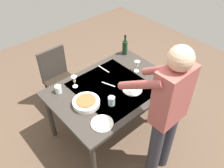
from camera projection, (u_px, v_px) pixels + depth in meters
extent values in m
plane|color=brown|center=(112.00, 128.00, 3.29)|extent=(6.00, 6.00, 0.00)
cube|color=#332D28|center=(112.00, 88.00, 2.81)|extent=(1.45, 1.02, 0.04)
cube|color=#C6AD89|center=(112.00, 87.00, 2.80)|extent=(0.80, 0.87, 0.00)
cylinder|color=#332D28|center=(125.00, 74.00, 3.64)|extent=(0.06, 0.06, 0.73)
cylinder|color=#332D28|center=(50.00, 117.00, 2.98)|extent=(0.06, 0.06, 0.73)
cylinder|color=#332D28|center=(170.00, 104.00, 3.14)|extent=(0.06, 0.06, 0.73)
cylinder|color=#332D28|center=(93.00, 164.00, 2.48)|extent=(0.06, 0.06, 0.73)
cube|color=black|center=(62.00, 83.00, 3.34)|extent=(0.40, 0.40, 0.04)
cube|color=#332D28|center=(52.00, 63.00, 3.28)|extent=(0.40, 0.04, 0.45)
cylinder|color=#332D28|center=(67.00, 84.00, 3.67)|extent=(0.04, 0.04, 0.43)
cylinder|color=#332D28|center=(48.00, 94.00, 3.50)|extent=(0.04, 0.04, 0.43)
cylinder|color=#332D28|center=(80.00, 95.00, 3.48)|extent=(0.04, 0.04, 0.43)
cylinder|color=#332D28|center=(60.00, 106.00, 3.31)|extent=(0.04, 0.04, 0.43)
cylinder|color=#2D2D38|center=(155.00, 150.00, 2.52)|extent=(0.14, 0.14, 0.88)
cylinder|color=#2D2D38|center=(167.00, 140.00, 2.62)|extent=(0.14, 0.14, 0.88)
cube|color=#9E4C47|center=(172.00, 96.00, 2.08)|extent=(0.36, 0.20, 0.60)
sphere|color=tan|center=(181.00, 58.00, 1.82)|extent=(0.22, 0.22, 0.22)
cylinder|color=#9E4C47|center=(140.00, 85.00, 2.08)|extent=(0.08, 0.52, 0.40)
cylinder|color=#9E4C47|center=(164.00, 69.00, 2.26)|extent=(0.08, 0.52, 0.40)
cylinder|color=black|center=(125.00, 48.00, 3.27)|extent=(0.07, 0.07, 0.20)
cylinder|color=black|center=(125.00, 39.00, 3.18)|extent=(0.03, 0.03, 0.08)
cylinder|color=black|center=(125.00, 36.00, 3.15)|extent=(0.03, 0.03, 0.02)
cylinder|color=white|center=(75.00, 86.00, 2.80)|extent=(0.06, 0.06, 0.01)
cylinder|color=white|center=(75.00, 84.00, 2.78)|extent=(0.01, 0.01, 0.07)
cone|color=white|center=(74.00, 79.00, 2.73)|extent=(0.07, 0.07, 0.07)
cylinder|color=beige|center=(74.00, 81.00, 2.74)|extent=(0.03, 0.03, 0.03)
cylinder|color=white|center=(136.00, 71.00, 3.03)|extent=(0.06, 0.06, 0.01)
cylinder|color=white|center=(137.00, 69.00, 3.01)|extent=(0.01, 0.01, 0.07)
cone|color=white|center=(137.00, 64.00, 2.96)|extent=(0.07, 0.07, 0.07)
cylinder|color=beige|center=(137.00, 65.00, 2.97)|extent=(0.03, 0.03, 0.03)
cylinder|color=silver|center=(58.00, 89.00, 2.70)|extent=(0.08, 0.08, 0.09)
cylinder|color=silver|center=(111.00, 101.00, 2.55)|extent=(0.08, 0.08, 0.10)
cylinder|color=white|center=(86.00, 103.00, 2.56)|extent=(0.30, 0.30, 0.05)
cylinder|color=#C6562D|center=(86.00, 101.00, 2.55)|extent=(0.22, 0.22, 0.03)
cylinder|color=white|center=(102.00, 123.00, 2.37)|extent=(0.23, 0.23, 0.01)
cylinder|color=white|center=(132.00, 89.00, 2.75)|extent=(0.23, 0.23, 0.01)
cube|color=silver|center=(104.00, 69.00, 3.06)|extent=(0.02, 0.20, 0.00)
cube|color=silver|center=(108.00, 85.00, 2.83)|extent=(0.08, 0.17, 0.00)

